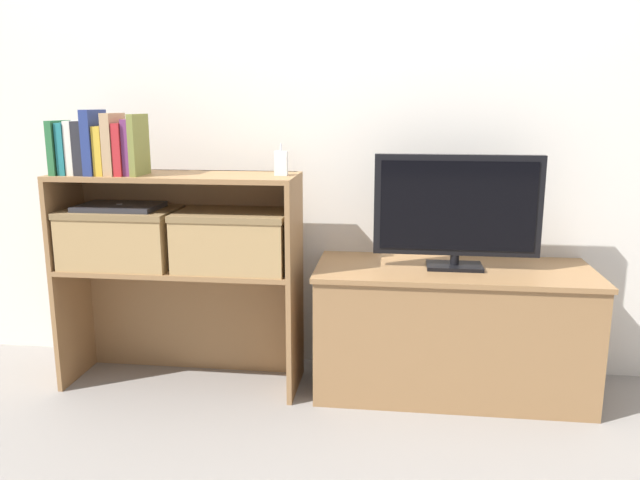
% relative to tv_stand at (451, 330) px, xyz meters
% --- Properties ---
extents(ground_plane, '(16.00, 16.00, 0.00)m').
position_rel_tv_stand_xyz_m(ground_plane, '(-0.54, -0.22, -0.26)').
color(ground_plane, gray).
extents(wall_back, '(10.00, 0.05, 2.40)m').
position_rel_tv_stand_xyz_m(wall_back, '(-0.54, 0.26, 0.94)').
color(wall_back, silver).
rests_on(wall_back, ground_plane).
extents(tv_stand, '(1.11, 0.47, 0.53)m').
position_rel_tv_stand_xyz_m(tv_stand, '(0.00, 0.00, 0.00)').
color(tv_stand, olive).
rests_on(tv_stand, ground_plane).
extents(tv, '(0.65, 0.14, 0.45)m').
position_rel_tv_stand_xyz_m(tv, '(0.00, -0.00, 0.51)').
color(tv, black).
rests_on(tv, tv_stand).
extents(bookshelf_lower_tier, '(0.99, 0.33, 0.52)m').
position_rel_tv_stand_xyz_m(bookshelf_lower_tier, '(-1.12, 0.00, 0.06)').
color(bookshelf_lower_tier, olive).
rests_on(bookshelf_lower_tier, ground_plane).
extents(bookshelf_upper_tier, '(0.99, 0.33, 0.38)m').
position_rel_tv_stand_xyz_m(bookshelf_upper_tier, '(-1.12, -0.00, 0.50)').
color(bookshelf_upper_tier, olive).
rests_on(bookshelf_upper_tier, bookshelf_lower_tier).
extents(book_forest, '(0.03, 0.15, 0.21)m').
position_rel_tv_stand_xyz_m(book_forest, '(-1.57, -0.12, 0.74)').
color(book_forest, '#286638').
rests_on(book_forest, bookshelf_upper_tier).
extents(book_teal, '(0.03, 0.14, 0.20)m').
position_rel_tv_stand_xyz_m(book_teal, '(-1.54, -0.12, 0.73)').
color(book_teal, '#1E7075').
rests_on(book_teal, bookshelf_upper_tier).
extents(book_ivory, '(0.03, 0.13, 0.21)m').
position_rel_tv_stand_xyz_m(book_ivory, '(-1.51, -0.12, 0.74)').
color(book_ivory, silver).
rests_on(book_ivory, bookshelf_upper_tier).
extents(book_charcoal, '(0.04, 0.14, 0.21)m').
position_rel_tv_stand_xyz_m(book_charcoal, '(-1.47, -0.12, 0.74)').
color(book_charcoal, '#232328').
rests_on(book_charcoal, bookshelf_upper_tier).
extents(book_navy, '(0.04, 0.16, 0.25)m').
position_rel_tv_stand_xyz_m(book_navy, '(-1.43, -0.12, 0.76)').
color(book_navy, navy).
rests_on(book_navy, bookshelf_upper_tier).
extents(book_mustard, '(0.03, 0.14, 0.19)m').
position_rel_tv_stand_xyz_m(book_mustard, '(-1.39, -0.12, 0.73)').
color(book_mustard, gold).
rests_on(book_mustard, bookshelf_upper_tier).
extents(book_tan, '(0.04, 0.15, 0.24)m').
position_rel_tv_stand_xyz_m(book_tan, '(-1.34, -0.12, 0.75)').
color(book_tan, tan).
rests_on(book_tan, bookshelf_upper_tier).
extents(book_crimson, '(0.03, 0.14, 0.20)m').
position_rel_tv_stand_xyz_m(book_crimson, '(-1.31, -0.12, 0.73)').
color(book_crimson, '#B22328').
rests_on(book_crimson, bookshelf_upper_tier).
extents(book_plum, '(0.03, 0.13, 0.22)m').
position_rel_tv_stand_xyz_m(book_plum, '(-1.27, -0.12, 0.74)').
color(book_plum, '#6B2D66').
rests_on(book_plum, bookshelf_upper_tier).
extents(book_olive, '(0.02, 0.16, 0.24)m').
position_rel_tv_stand_xyz_m(book_olive, '(-1.24, -0.12, 0.75)').
color(book_olive, olive).
rests_on(book_olive, bookshelf_upper_tier).
extents(baby_monitor, '(0.05, 0.04, 0.12)m').
position_rel_tv_stand_xyz_m(baby_monitor, '(-0.69, -0.06, 0.68)').
color(baby_monitor, white).
rests_on(baby_monitor, bookshelf_upper_tier).
extents(storage_basket_left, '(0.45, 0.29, 0.23)m').
position_rel_tv_stand_xyz_m(storage_basket_left, '(-1.36, -0.08, 0.38)').
color(storage_basket_left, tan).
rests_on(storage_basket_left, bookshelf_lower_tier).
extents(storage_basket_right, '(0.45, 0.29, 0.23)m').
position_rel_tv_stand_xyz_m(storage_basket_right, '(-0.89, -0.08, 0.38)').
color(storage_basket_right, tan).
rests_on(storage_basket_right, bookshelf_lower_tier).
extents(laptop, '(0.33, 0.22, 0.02)m').
position_rel_tv_stand_xyz_m(laptop, '(-1.36, -0.08, 0.50)').
color(laptop, '#2D2D33').
rests_on(laptop, storage_basket_left).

